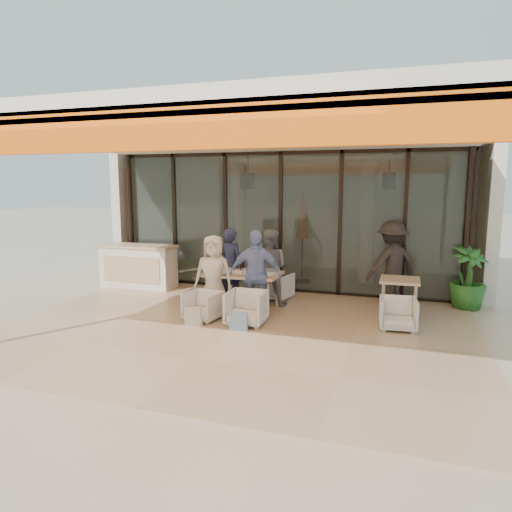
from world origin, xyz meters
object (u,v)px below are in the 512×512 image
Objects in this scene: dining_table at (242,275)px; chair_near_left at (203,304)px; side_table at (400,284)px; side_chair at (398,312)px; diner_navy at (231,265)px; diner_periwinkle at (255,274)px; diner_grey at (269,268)px; potted_palm at (468,278)px; chair_near_right at (246,306)px; chair_far_right at (276,285)px; diner_cream at (214,275)px; host_counter at (138,266)px; chair_far_left at (239,282)px; standing_woman at (392,264)px.

dining_table is 2.49× the size of chair_near_left.
side_chair is (0.00, -0.75, -0.33)m from side_table.
diner_periwinkle is (0.84, -0.90, 0.03)m from diner_navy.
diner_grey is 3.95m from potted_palm.
chair_near_right is at bearing -153.15° from side_table.
potted_palm is at bearing 49.79° from side_chair.
diner_cream is (-0.84, -1.40, 0.44)m from chair_far_right.
diner_periwinkle is at bearing -46.97° from dining_table.
chair_near_right is at bearing 80.95° from diner_grey.
side_table is (2.55, 0.79, -0.19)m from diner_periwinkle.
diner_navy reaches higher than diner_cream.
chair_near_left is 3.44m from side_chair.
diner_navy reaches higher than chair_far_right.
host_counter is 2.73× the size of chair_far_left.
chair_far_left is 1.05× the size of chair_far_right.
standing_woman is at bearing 22.18° from diner_cream.
chair_far_left is 3.27m from standing_woman.
diner_navy is 0.84m from diner_grey.
chair_far_left is 0.39× the size of standing_woman.
diner_grey is 0.91× the size of standing_woman.
chair_far_right is 2.08m from chair_near_left.
diner_grey is at bearing 87.88° from chair_near_right.
chair_far_left is at bearing 83.96° from diner_cream.
chair_near_left is 0.68m from diner_cream.
diner_grey is at bearing 79.91° from diner_periwinkle.
dining_table is at bearing -161.60° from potted_palm.
diner_cream is 2.45× the size of side_chair.
side_chair is (3.39, 0.04, -0.45)m from diner_cream.
dining_table is 0.64m from diner_periwinkle.
diner_cream is at bearing 99.44° from chair_near_left.
chair_near_right is 1.09× the size of side_chair.
chair_near_right is 1.47m from diner_grey.
chair_far_left is at bearing 110.87° from diner_periwinkle.
side_chair reaches higher than chair_near_left.
chair_far_left is 0.67m from diner_navy.
diner_grey is (3.45, -0.58, 0.26)m from host_counter.
chair_near_right is (0.84, -1.90, 0.00)m from chair_far_left.
chair_near_right is at bearing -100.09° from diner_periwinkle.
standing_woman is at bearing 2.36° from host_counter.
diner_periwinkle is (0.00, 0.50, 0.48)m from chair_near_right.
chair_near_left is at bearing -159.15° from side_table.
chair_near_right is 1.06m from diner_cream.
host_counter is at bearing -176.96° from potted_palm.
diner_cream is (0.00, 0.50, 0.46)m from chair_near_left.
chair_far_left reaches higher than chair_far_right.
diner_grey is (0.00, -0.50, 0.47)m from chair_far_right.
diner_periwinkle is 0.95× the size of standing_woman.
standing_woman reaches higher than chair_near_right.
diner_grey reaches higher than side_table.
chair_far_right is 0.39× the size of diner_periwinkle.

